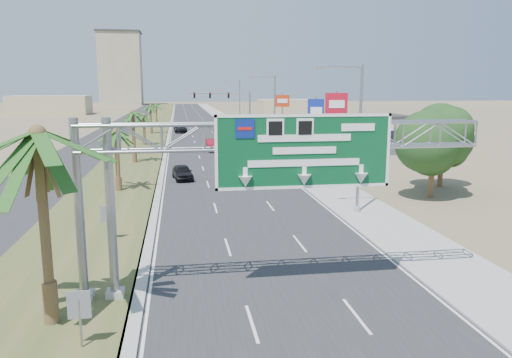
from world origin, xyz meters
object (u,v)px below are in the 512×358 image
object	(u,v)px
car_mid_lane	(212,145)
pole_sign_red_near	(336,108)
car_left_lane	(182,172)
car_right_lane	(246,140)
car_far	(180,128)
signal_mast	(238,110)
pole_sign_red_far	(282,104)
palm_near	(37,135)
sign_gantry	(264,149)
pole_sign_blue	(316,114)
store_building	(348,129)

from	to	relation	value
car_mid_lane	pole_sign_red_near	distance (m)	20.24
car_left_lane	car_right_lane	world-z (taller)	car_left_lane
car_far	pole_sign_red_near	size ratio (longest dim) A/B	0.70
signal_mast	pole_sign_red_far	world-z (taller)	signal_mast
palm_near	pole_sign_red_near	distance (m)	41.10
palm_near	car_right_lane	bearing A→B (deg)	75.43
car_left_lane	pole_sign_red_far	distance (m)	33.60
signal_mast	car_far	bearing A→B (deg)	121.03
sign_gantry	car_far	bearing A→B (deg)	92.26
pole_sign_red_far	pole_sign_red_near	bearing A→B (deg)	-87.14
sign_gantry	car_left_lane	xyz separation A→B (m)	(-3.15, 26.82, -5.36)
signal_mast	pole_sign_red_far	bearing A→B (deg)	-43.69
car_left_lane	pole_sign_red_far	bearing A→B (deg)	54.10
car_mid_lane	pole_sign_blue	world-z (taller)	pole_sign_blue
store_building	pole_sign_red_far	world-z (taller)	pole_sign_red_far
signal_mast	store_building	world-z (taller)	signal_mast
palm_near	car_left_lane	size ratio (longest dim) A/B	2.04
sign_gantry	store_building	world-z (taller)	sign_gantry
car_right_lane	pole_sign_red_near	world-z (taller)	pole_sign_red_near
car_far	car_right_lane	bearing A→B (deg)	-70.78
signal_mast	car_mid_lane	xyz separation A→B (m)	(-5.18, -14.23, -4.05)
car_left_lane	pole_sign_red_near	bearing A→B (deg)	12.20
sign_gantry	pole_sign_red_far	size ratio (longest dim) A/B	2.20
pole_sign_red_near	pole_sign_red_far	distance (m)	23.20
sign_gantry	pole_sign_blue	world-z (taller)	sign_gantry
store_building	sign_gantry	bearing A→B (deg)	-112.36
sign_gantry	car_far	xyz separation A→B (m)	(-3.05, 77.49, -5.23)
car_right_lane	pole_sign_red_near	bearing A→B (deg)	-78.77
signal_mast	pole_sign_red_near	world-z (taller)	pole_sign_red_near
car_right_lane	sign_gantry	bearing A→B (deg)	-103.64
store_building	car_mid_lane	distance (m)	23.53
sign_gantry	palm_near	xyz separation A→B (m)	(-8.14, -1.93, 0.87)
store_building	pole_sign_blue	world-z (taller)	pole_sign_blue
palm_near	car_far	distance (m)	79.81
palm_near	car_right_lane	xyz separation A→B (m)	(14.70, 56.55, -6.25)
signal_mast	car_mid_lane	size ratio (longest dim) A/B	2.13
sign_gantry	store_building	xyz separation A→B (m)	(23.06, 56.07, -4.06)
palm_near	signal_mast	bearing A→B (deg)	77.34
palm_near	car_far	world-z (taller)	palm_near
palm_near	pole_sign_red_far	distance (m)	61.58
car_mid_lane	signal_mast	bearing A→B (deg)	62.27
signal_mast	car_mid_lane	distance (m)	15.68
signal_mast	car_left_lane	world-z (taller)	signal_mast
palm_near	pole_sign_blue	world-z (taller)	palm_near
store_building	pole_sign_red_near	world-z (taller)	pole_sign_red_near
car_far	pole_sign_red_far	distance (m)	26.91
car_right_lane	pole_sign_red_near	size ratio (longest dim) A/B	0.60
store_building	car_left_lane	bearing A→B (deg)	-131.86
store_building	car_right_lane	distance (m)	16.62
palm_near	car_mid_lane	world-z (taller)	palm_near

